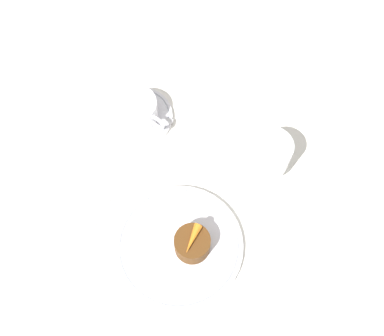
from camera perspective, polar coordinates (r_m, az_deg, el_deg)
The scene contains 9 objects.
ground_plane at distance 0.81m, azimuth -1.56°, elevation -7.30°, with size 3.00×3.00×0.00m, color white.
dinner_plate at distance 0.79m, azimuth -1.66°, elevation -9.84°, with size 0.22×0.22×0.01m.
saucer at distance 0.91m, azimuth -6.98°, elevation 6.47°, with size 0.14×0.14×0.01m.
coffee_cup at distance 0.89m, azimuth -7.13°, elevation 7.33°, with size 0.11×0.09×0.05m.
spoon at distance 0.89m, azimuth -4.87°, elevation 5.12°, with size 0.06×0.10×0.00m.
wine_glass at distance 0.79m, azimuth 9.71°, elevation 1.62°, with size 0.07×0.07×0.12m.
fork at distance 0.85m, azimuth -9.60°, elevation -2.37°, with size 0.04×0.19×0.01m.
dessert_cake at distance 0.77m, azimuth 0.04°, elevation -9.60°, with size 0.06×0.06×0.04m.
carrot_garnish at distance 0.74m, azimuth 0.04°, elevation -9.01°, with size 0.02×0.05×0.01m.
Camera 1 is at (0.16, -0.20, 0.77)m, focal length 42.00 mm.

